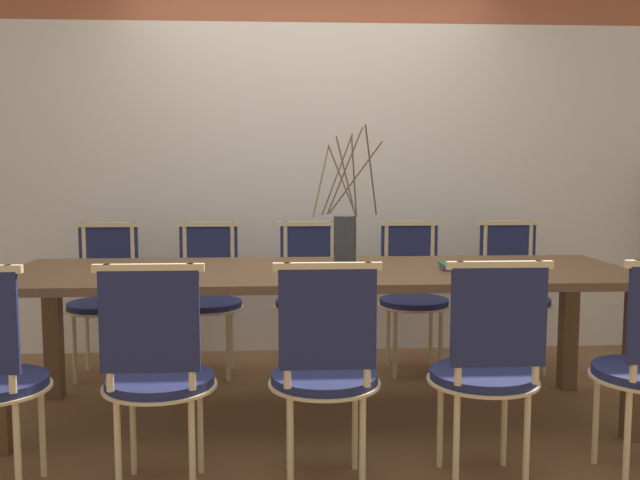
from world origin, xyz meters
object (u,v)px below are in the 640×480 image
Objects in this scene: book_stack at (464,266)px; chair_near_center at (325,367)px; vase_centerpiece at (345,238)px; dining_table at (320,285)px; chair_far_center at (310,292)px.

chair_near_center is at bearing -133.76° from book_stack.
vase_centerpiece is 0.62m from book_stack.
chair_far_center reaches higher than dining_table.
vase_centerpiece is at bearing 23.39° from dining_table.
book_stack is (0.75, -0.88, 0.29)m from chair_far_center.
dining_table is 3.34× the size of chair_near_center.
chair_far_center is 1.19m from book_stack.
dining_table is 4.33× the size of vase_centerpiece.
chair_near_center is 1.00× the size of chair_far_center.
chair_far_center is (-0.02, 0.84, -0.19)m from dining_table.
book_stack is (0.73, -0.04, 0.10)m from dining_table.
vase_centerpiece reaches higher than book_stack.
book_stack is at bearing 46.24° from chair_near_center.
book_stack is at bearing -3.43° from dining_table.
chair_far_center is (0.01, 1.67, 0.00)m from chair_near_center.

